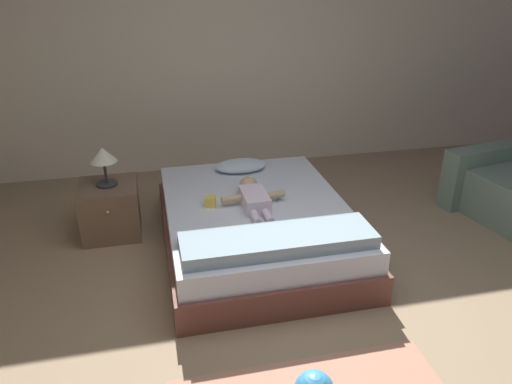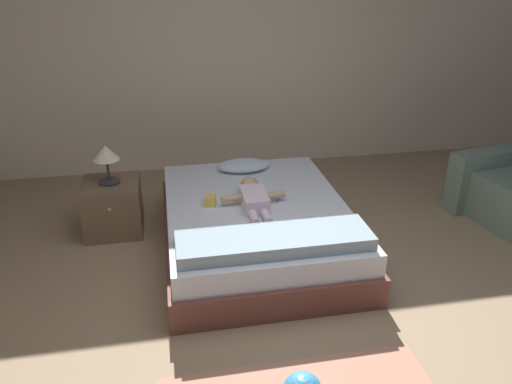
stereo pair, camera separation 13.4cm
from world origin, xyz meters
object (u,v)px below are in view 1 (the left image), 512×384
object	(u,v)px
bed	(256,226)
lamp	(103,158)
baby	(253,197)
toothbrush	(279,196)
nightstand	(110,209)
toy_block	(210,202)
pillow	(241,166)

from	to	relation	value
bed	lamp	size ratio (longest dim) A/B	5.83
baby	bed	bearing A→B (deg)	31.85
toothbrush	nightstand	world-z (taller)	nightstand
toothbrush	toy_block	bearing A→B (deg)	-176.11
bed	toy_block	world-z (taller)	toy_block
pillow	baby	world-z (taller)	baby
baby	nightstand	world-z (taller)	baby
baby	toothbrush	bearing A→B (deg)	20.00
bed	lamp	xyz separation A→B (m)	(-1.17, 0.51, 0.50)
bed	lamp	world-z (taller)	lamp
pillow	toothbrush	size ratio (longest dim) A/B	3.18
baby	toothbrush	size ratio (longest dim) A/B	4.38
toy_block	baby	bearing A→B (deg)	-7.72
lamp	toy_block	world-z (taller)	lamp
pillow	toothbrush	bearing A→B (deg)	-72.79
toothbrush	nightstand	bearing A→B (deg)	162.06
bed	baby	bearing A→B (deg)	-148.15
pillow	baby	bearing A→B (deg)	-93.02
bed	baby	xyz separation A→B (m)	(-0.02, -0.01, 0.27)
pillow	lamp	xyz separation A→B (m)	(-1.18, -0.18, 0.25)
nightstand	lamp	xyz separation A→B (m)	(-0.00, 0.00, 0.47)
bed	lamp	distance (m)	1.37
toothbrush	lamp	world-z (taller)	lamp
nightstand	toy_block	size ratio (longest dim) A/B	5.22
bed	toy_block	distance (m)	0.44
baby	nightstand	xyz separation A→B (m)	(-1.14, 0.53, -0.24)
pillow	nightstand	size ratio (longest dim) A/B	0.92
bed	toothbrush	bearing A→B (deg)	18.49
toothbrush	pillow	bearing A→B (deg)	107.21
bed	pillow	world-z (taller)	pillow
pillow	toy_block	distance (m)	0.76
bed	lamp	bearing A→B (deg)	156.20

